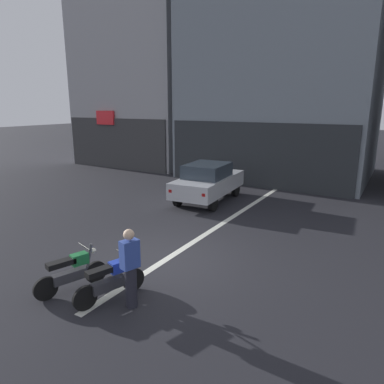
{
  "coord_description": "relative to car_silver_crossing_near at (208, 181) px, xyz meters",
  "views": [
    {
      "loc": [
        5.06,
        -7.15,
        4.01
      ],
      "look_at": [
        -0.36,
        2.0,
        1.4
      ],
      "focal_mm": 33.17,
      "sensor_mm": 36.0,
      "label": 1
    }
  ],
  "objects": [
    {
      "name": "ground_plane",
      "position": [
        1.84,
        -5.85,
        -0.89
      ],
      "size": [
        120.0,
        120.0,
        0.0
      ],
      "primitive_type": "plane",
      "color": "#232328"
    },
    {
      "name": "lane_centre_line",
      "position": [
        1.84,
        0.15,
        -0.88
      ],
      "size": [
        0.2,
        18.0,
        0.01
      ],
      "primitive_type": "cube",
      "color": "silver",
      "rests_on": "ground"
    },
    {
      "name": "building_corner_left",
      "position": [
        -8.89,
        7.97,
        8.75
      ],
      "size": [
        8.1,
        7.9,
        19.3
      ],
      "color": "#9E9EA3",
      "rests_on": "ground"
    },
    {
      "name": "building_mid_block",
      "position": [
        0.68,
        7.97,
        7.69
      ],
      "size": [
        9.79,
        8.79,
        17.18
      ],
      "color": "gray",
      "rests_on": "ground"
    },
    {
      "name": "car_silver_crossing_near",
      "position": [
        0.0,
        0.0,
        0.0
      ],
      "size": [
        2.05,
        4.22,
        1.64
      ],
      "color": "black",
      "rests_on": "ground"
    },
    {
      "name": "motorcycle_green_row_leftmost",
      "position": [
        0.99,
        -8.2,
        -0.43
      ],
      "size": [
        0.66,
        1.61,
        0.98
      ],
      "color": "black",
      "rests_on": "ground"
    },
    {
      "name": "motorcycle_blue_row_left_mid",
      "position": [
        1.98,
        -8.04,
        -0.43
      ],
      "size": [
        0.65,
        1.62,
        0.98
      ],
      "color": "black",
      "rests_on": "ground"
    },
    {
      "name": "person_by_motorcycles",
      "position": [
        2.52,
        -8.03,
        -0.03
      ],
      "size": [
        0.32,
        0.41,
        1.67
      ],
      "color": "#23232D",
      "rests_on": "ground"
    }
  ]
}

